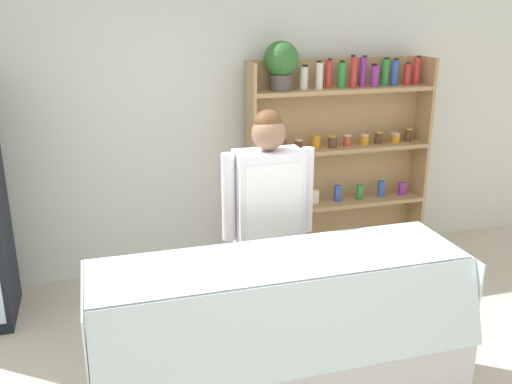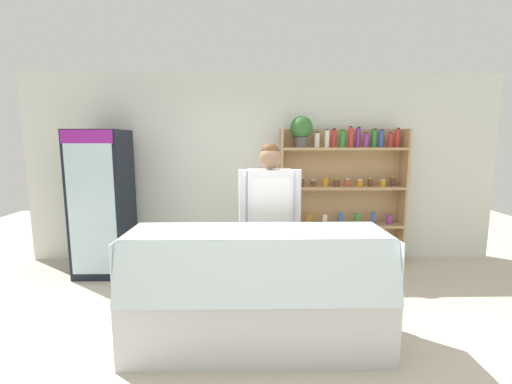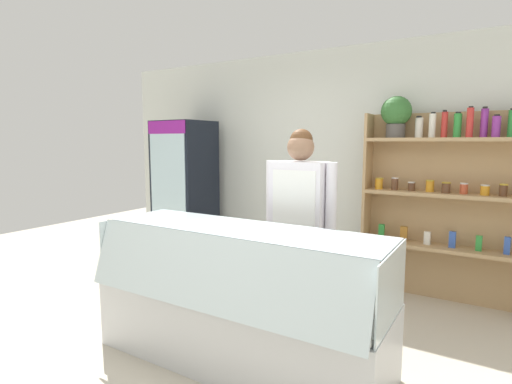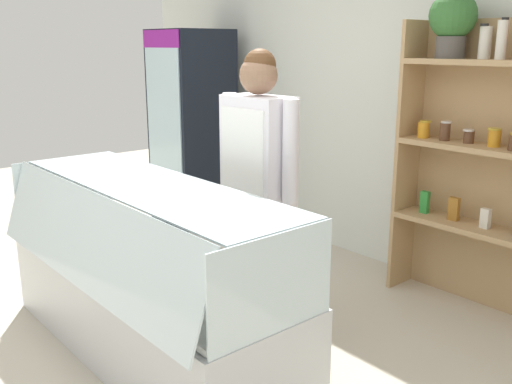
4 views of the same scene
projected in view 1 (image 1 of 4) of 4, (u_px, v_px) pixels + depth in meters
The scene contains 4 objects.
back_wall at pixel (216, 123), 5.16m from camera, with size 6.80×0.10×2.70m, color silver.
shelving_unit at pixel (330, 138), 5.25m from camera, with size 1.74×0.30×2.09m.
deli_display_case at pixel (279, 367), 3.41m from camera, with size 2.18×0.80×1.01m.
shop_clerk at pixel (268, 212), 3.88m from camera, with size 0.64×0.25×1.73m.
Camera 1 is at (-1.08, -2.66, 2.39)m, focal length 40.00 mm.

